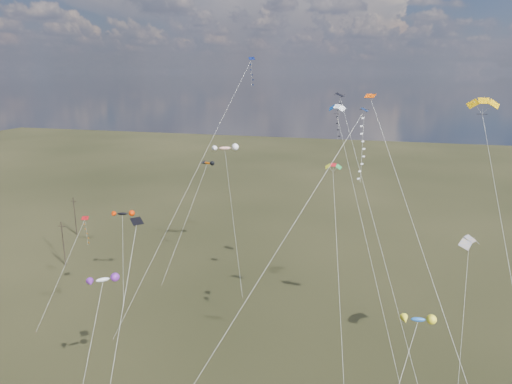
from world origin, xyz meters
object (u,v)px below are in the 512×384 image
(novelty_black_orange, at_px, (122,214))
(utility_pole_near, at_px, (63,243))
(utility_pole_far, at_px, (75,216))
(parafoil_yellow, at_px, (484,102))
(diamond_black_high, at_px, (344,133))

(novelty_black_orange, bearing_deg, utility_pole_near, 171.69)
(utility_pole_near, distance_m, utility_pole_far, 16.12)
(utility_pole_near, bearing_deg, parafoil_yellow, -10.72)
(utility_pole_near, bearing_deg, diamond_black_high, -9.10)
(utility_pole_near, distance_m, novelty_black_orange, 15.20)
(diamond_black_high, distance_m, novelty_black_orange, 37.74)
(diamond_black_high, height_order, novelty_black_orange, diamond_black_high)
(novelty_black_orange, bearing_deg, parafoil_yellow, -11.38)
(diamond_black_high, distance_m, parafoil_yellow, 15.17)
(diamond_black_high, xyz_separation_m, novelty_black_orange, (-34.28, 5.68, -14.72))
(diamond_black_high, bearing_deg, utility_pole_far, 158.75)
(utility_pole_far, bearing_deg, diamond_black_high, -21.25)
(parafoil_yellow, xyz_separation_m, novelty_black_orange, (-48.33, 9.73, -18.77))
(utility_pole_near, relative_size, novelty_black_orange, 0.68)
(diamond_black_high, bearing_deg, parafoil_yellow, -16.09)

